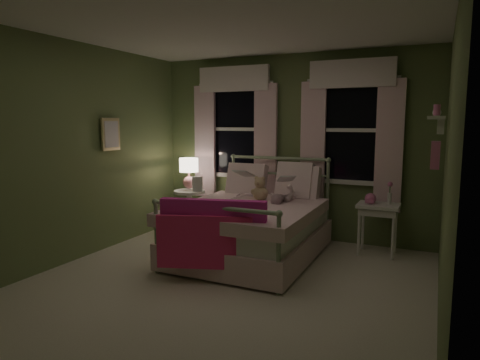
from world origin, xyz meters
The scene contains 18 objects.
room_shell centered at (0.00, 0.00, 1.30)m, with size 4.20×4.20×4.20m.
bed centered at (-0.11, 0.99, 0.38)m, with size 1.58×2.04×1.18m.
pink_throw centered at (-0.12, -0.03, 0.61)m, with size 1.09×0.46×0.71m.
child_left centered at (-0.40, 1.42, 0.90)m, with size 0.24×0.16×0.67m, color #F7D1DD.
child_right centered at (0.16, 1.42, 0.96)m, with size 0.38×0.29×0.78m, color #F7D1DD.
book_left centered at (-0.40, 1.17, 0.96)m, with size 0.20×0.27×0.03m, color beige.
book_right centered at (0.16, 1.17, 0.92)m, with size 0.20×0.27×0.02m, color beige.
teddy_bear centered at (-0.12, 1.26, 0.79)m, with size 0.24×0.20×0.32m.
nightstand_left centered at (-1.39, 1.60, 0.42)m, with size 0.46×0.46×0.65m.
table_lamp centered at (-1.39, 1.60, 0.95)m, with size 0.28×0.28×0.45m.
book_nightstand centered at (-1.29, 1.52, 0.66)m, with size 0.16×0.22×0.02m, color beige.
nightstand_right centered at (1.29, 1.70, 0.55)m, with size 0.50×0.40×0.64m.
pink_toy centered at (1.19, 1.69, 0.71)m, with size 0.14×0.19×0.14m.
bud_vase centered at (1.41, 1.75, 0.79)m, with size 0.06×0.06×0.28m.
window_left centered at (-0.85, 2.03, 1.62)m, with size 1.34×0.13×1.96m.
window_right centered at (0.85, 2.03, 1.62)m, with size 1.34×0.13×1.96m.
wall_shelf centered at (1.90, 0.70, 1.52)m, with size 0.15×0.50×0.60m.
framed_picture centered at (-1.95, 0.60, 1.50)m, with size 0.03×0.32×0.42m.
Camera 1 is at (1.93, -3.74, 1.67)m, focal length 32.00 mm.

